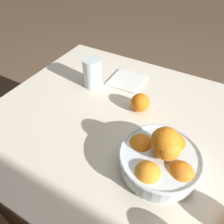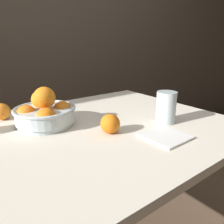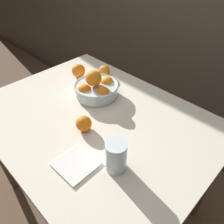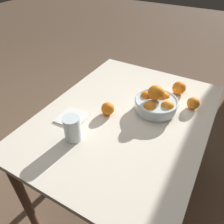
# 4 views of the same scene
# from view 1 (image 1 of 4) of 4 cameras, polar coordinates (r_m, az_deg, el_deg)

# --- Properties ---
(ground_plane) EXTENTS (12.00, 12.00, 0.00)m
(ground_plane) POSITION_cam_1_polar(r_m,az_deg,el_deg) (1.44, 4.23, -25.02)
(ground_plane) COLOR brown
(dining_table) EXTENTS (1.15, 0.87, 0.76)m
(dining_table) POSITION_cam_1_polar(r_m,az_deg,el_deg) (0.86, 6.49, -8.08)
(dining_table) COLOR beige
(dining_table) RESTS_ON ground_plane
(fruit_bowl) EXTENTS (0.24, 0.24, 0.16)m
(fruit_bowl) POSITION_cam_1_polar(r_m,az_deg,el_deg) (0.66, 12.49, -11.78)
(fruit_bowl) COLOR silver
(fruit_bowl) RESTS_ON dining_table
(juice_glass) EXTENTS (0.08, 0.08, 0.13)m
(juice_glass) POSITION_cam_1_polar(r_m,az_deg,el_deg) (0.96, -5.07, 9.87)
(juice_glass) COLOR #F4A314
(juice_glass) RESTS_ON dining_table
(orange_loose_front) EXTENTS (0.07, 0.07, 0.07)m
(orange_loose_front) POSITION_cam_1_polar(r_m,az_deg,el_deg) (0.84, 7.38, 2.46)
(orange_loose_front) COLOR orange
(orange_loose_front) RESTS_ON dining_table
(napkin) EXTENTS (0.15, 0.15, 0.01)m
(napkin) POSITION_cam_1_polar(r_m,az_deg,el_deg) (1.01, 3.85, 8.19)
(napkin) COLOR white
(napkin) RESTS_ON dining_table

